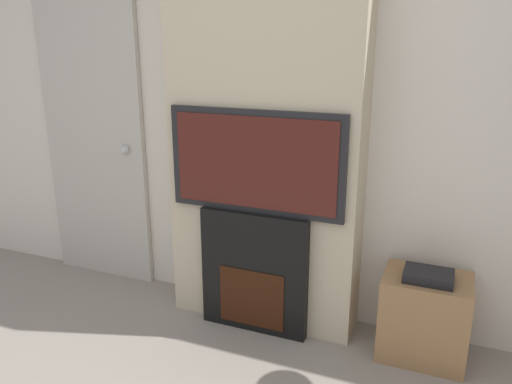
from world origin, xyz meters
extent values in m
cube|color=silver|center=(0.00, 2.03, 1.35)|extent=(6.00, 0.06, 2.70)
cube|color=beige|center=(0.00, 1.86, 1.35)|extent=(1.14, 0.29, 2.70)
cube|color=black|center=(0.00, 1.71, 0.37)|extent=(0.65, 0.14, 0.74)
cube|color=#33160A|center=(0.00, 1.64, 0.22)|extent=(0.40, 0.01, 0.36)
cube|color=black|center=(0.00, 1.71, 1.04)|extent=(1.03, 0.06, 0.59)
cube|color=#471914|center=(0.00, 1.68, 1.04)|extent=(0.95, 0.01, 0.52)
cube|color=#997047|center=(0.96, 1.78, 0.24)|extent=(0.46, 0.34, 0.48)
cube|color=black|center=(0.96, 1.75, 0.50)|extent=(0.25, 0.19, 0.05)
cube|color=#BCB7AD|center=(-1.33, 1.98, 1.02)|extent=(0.81, 0.04, 2.03)
sphere|color=silver|center=(-1.05, 1.94, 0.97)|extent=(0.06, 0.06, 0.06)
camera|label=1|loc=(1.02, -0.79, 1.69)|focal=35.00mm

